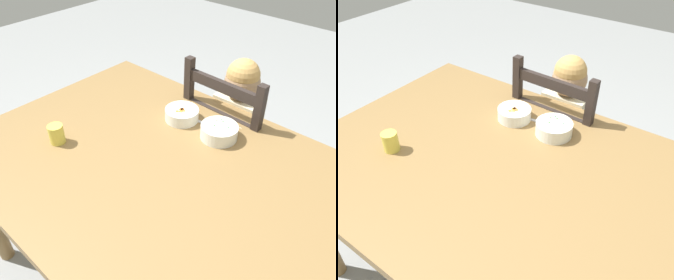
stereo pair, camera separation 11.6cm
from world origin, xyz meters
TOP-DOWN VIEW (x-y plane):
  - ground_plane at (0.00, 0.00)m, footprint 8.00×8.00m
  - dining_table at (0.00, 0.00)m, footprint 1.47×1.08m
  - dining_chair at (-0.00, 0.59)m, footprint 0.43×0.43m
  - child_figure at (0.00, 0.58)m, footprint 0.32×0.31m
  - bowl_of_peas at (0.10, 0.29)m, footprint 0.15×0.15m
  - bowl_of_carrots at (-0.10, 0.29)m, footprint 0.15×0.15m
  - spoon at (-0.04, 0.32)m, footprint 0.14×0.04m
  - drinking_cup at (-0.37, -0.17)m, footprint 0.06×0.06m

SIDE VIEW (x-z plane):
  - ground_plane at x=0.00m, z-range 0.00..0.00m
  - dining_chair at x=0.00m, z-range -0.02..0.94m
  - child_figure at x=0.00m, z-range 0.15..1.11m
  - dining_table at x=0.00m, z-range 0.29..1.04m
  - spoon at x=-0.04m, z-range 0.75..0.76m
  - bowl_of_carrots at x=-0.10m, z-range 0.75..0.80m
  - bowl_of_peas at x=0.10m, z-range 0.75..0.81m
  - drinking_cup at x=-0.37m, z-range 0.75..0.83m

